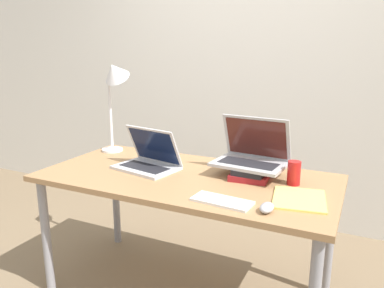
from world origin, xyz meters
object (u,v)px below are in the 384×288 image
(soda_can, at_px, (294,173))
(wireless_keyboard, at_px, (222,201))
(desk_lamp, at_px, (114,82))
(notepad, at_px, (299,199))
(laptop_on_books, at_px, (252,155))
(laptop_left, at_px, (149,160))
(book_stack, at_px, (251,173))
(mouse, at_px, (267,208))

(soda_can, bearing_deg, wireless_keyboard, -123.13)
(desk_lamp, bearing_deg, wireless_keyboard, -27.44)
(notepad, xyz_separation_m, soda_can, (-0.06, 0.20, 0.06))
(laptop_on_books, xyz_separation_m, desk_lamp, (-0.93, 0.05, 0.35))
(desk_lamp, bearing_deg, laptop_on_books, -3.22)
(laptop_left, height_order, book_stack, laptop_left)
(book_stack, distance_m, wireless_keyboard, 0.38)
(laptop_left, relative_size, book_stack, 1.74)
(laptop_left, bearing_deg, wireless_keyboard, -27.24)
(book_stack, relative_size, soda_can, 1.85)
(desk_lamp, bearing_deg, soda_can, -5.25)
(book_stack, bearing_deg, notepad, -35.17)
(laptop_left, xyz_separation_m, book_stack, (0.58, 0.09, -0.02))
(notepad, xyz_separation_m, desk_lamp, (-1.23, 0.31, 0.46))
(book_stack, bearing_deg, wireless_keyboard, -93.02)
(mouse, xyz_separation_m, notepad, (0.10, 0.19, -0.01))
(book_stack, height_order, laptop_on_books, laptop_on_books)
(mouse, xyz_separation_m, soda_can, (0.04, 0.39, 0.04))
(wireless_keyboard, bearing_deg, notepad, 29.54)
(laptop_on_books, height_order, desk_lamp, desk_lamp)
(soda_can, xyz_separation_m, desk_lamp, (-1.17, 0.11, 0.41))
(mouse, distance_m, soda_can, 0.39)
(book_stack, height_order, notepad, book_stack)
(laptop_left, height_order, notepad, laptop_left)
(book_stack, distance_m, desk_lamp, 1.05)
(laptop_on_books, xyz_separation_m, notepad, (0.30, -0.25, -0.11))
(wireless_keyboard, bearing_deg, soda_can, 56.87)
(mouse, bearing_deg, wireless_keyboard, 176.37)
(notepad, bearing_deg, laptop_on_books, 140.02)
(soda_can, bearing_deg, notepad, -72.11)
(book_stack, height_order, desk_lamp, desk_lamp)
(book_stack, height_order, soda_can, soda_can)
(laptop_left, bearing_deg, desk_lamp, 152.24)
(laptop_on_books, relative_size, soda_can, 3.27)
(soda_can, height_order, desk_lamp, desk_lamp)
(laptop_left, xyz_separation_m, desk_lamp, (-0.36, 0.19, 0.42))
(laptop_on_books, distance_m, desk_lamp, 1.00)
(book_stack, distance_m, soda_can, 0.23)
(laptop_on_books, bearing_deg, wireless_keyboard, -90.64)
(laptop_left, distance_m, soda_can, 0.81)
(wireless_keyboard, relative_size, soda_can, 2.30)
(laptop_on_books, bearing_deg, soda_can, -13.01)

